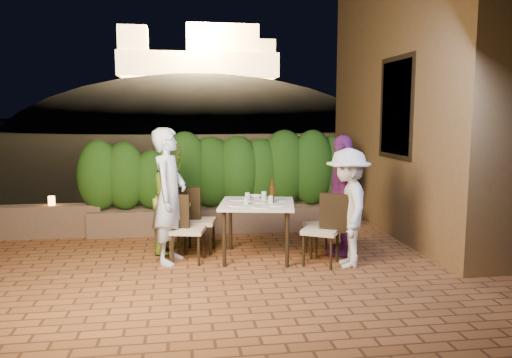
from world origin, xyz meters
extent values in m
plane|color=black|center=(0.00, 0.00, -0.02)|extent=(400.00, 400.00, 0.00)
cube|color=brown|center=(0.00, 0.50, -0.07)|extent=(7.00, 6.00, 0.15)
cube|color=brown|center=(3.60, 2.00, 2.50)|extent=(1.60, 5.00, 5.00)
cube|color=black|center=(2.82, 1.50, 2.00)|extent=(0.08, 1.00, 1.40)
cube|color=black|center=(2.81, 1.50, 2.00)|extent=(0.06, 1.15, 1.55)
cube|color=brown|center=(0.20, 2.30, 0.20)|extent=(4.20, 0.55, 0.40)
cube|color=brown|center=(-2.80, 2.30, 0.25)|extent=(2.20, 0.30, 0.50)
ellipsoid|color=black|center=(2.00, 60.00, -4.00)|extent=(52.00, 40.00, 22.00)
cylinder|color=white|center=(0.25, 0.49, 0.76)|extent=(0.23, 0.23, 0.01)
cylinder|color=white|center=(0.29, 0.92, 0.76)|extent=(0.20, 0.20, 0.01)
cylinder|color=white|center=(0.74, 0.45, 0.76)|extent=(0.24, 0.24, 0.01)
cylinder|color=white|center=(0.82, 0.82, 0.76)|extent=(0.25, 0.25, 0.01)
cylinder|color=white|center=(0.56, 0.70, 0.76)|extent=(0.19, 0.19, 0.01)
cylinder|color=white|center=(0.52, 0.36, 0.76)|extent=(0.24, 0.24, 0.01)
cylinder|color=silver|center=(0.37, 0.55, 0.80)|extent=(0.06, 0.06, 0.10)
cylinder|color=silver|center=(0.43, 0.85, 0.80)|extent=(0.06, 0.06, 0.11)
cylinder|color=silver|center=(0.70, 0.57, 0.80)|extent=(0.06, 0.06, 0.11)
cylinder|color=silver|center=(0.65, 0.84, 0.81)|extent=(0.07, 0.07, 0.12)
imported|color=white|center=(0.56, 1.01, 0.77)|extent=(0.19, 0.19, 0.04)
imported|color=#C2D5F9|center=(-0.60, 0.66, 0.87)|extent=(0.59, 0.73, 1.74)
imported|color=#9CC63E|center=(-0.56, 1.19, 0.76)|extent=(0.78, 0.88, 1.51)
imported|color=white|center=(1.60, 0.17, 0.75)|extent=(0.71, 1.04, 1.49)
imported|color=#6D246D|center=(1.70, 0.69, 0.82)|extent=(0.71, 1.04, 1.63)
cylinder|color=orange|center=(-2.45, 2.30, 0.57)|extent=(0.10, 0.10, 0.14)
camera|label=1|loc=(-0.45, -5.72, 1.91)|focal=35.00mm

